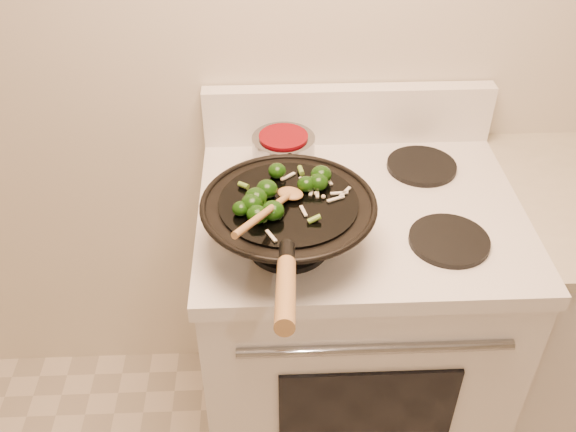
{
  "coord_description": "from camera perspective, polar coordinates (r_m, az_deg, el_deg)",
  "views": [
    {
      "loc": [
        -0.25,
        -0.06,
        1.86
      ],
      "look_at": [
        -0.2,
        1.0,
        1.02
      ],
      "focal_mm": 40.0,
      "sensor_mm": 36.0,
      "label": 1
    }
  ],
  "objects": [
    {
      "name": "wok",
      "position": [
        1.37,
        0.04,
        -0.49
      ],
      "size": [
        0.38,
        0.62,
        0.22
      ],
      "color": "black",
      "rests_on": "stove"
    },
    {
      "name": "stirfry",
      "position": [
        1.34,
        -0.86,
        2.01
      ],
      "size": [
        0.25,
        0.25,
        0.04
      ],
      "color": "black",
      "rests_on": "wok"
    },
    {
      "name": "wooden_spoon",
      "position": [
        1.3,
        -1.08,
        1.03
      ],
      "size": [
        0.15,
        0.24,
        0.07
      ],
      "color": "#A1733F",
      "rests_on": "wok"
    },
    {
      "name": "stove",
      "position": [
        1.87,
        5.45,
        -9.98
      ],
      "size": [
        0.78,
        0.67,
        1.08
      ],
      "color": "white",
      "rests_on": "ground"
    },
    {
      "name": "saucepan",
      "position": [
        1.63,
        -0.39,
        5.71
      ],
      "size": [
        0.16,
        0.26,
        0.09
      ],
      "color": "gray",
      "rests_on": "stove"
    }
  ]
}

